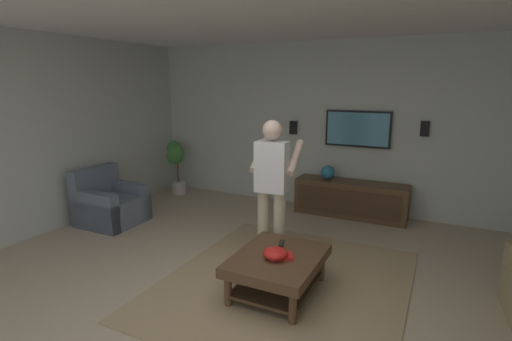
{
  "coord_description": "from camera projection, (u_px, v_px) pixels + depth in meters",
  "views": [
    {
      "loc": [
        -2.64,
        -1.61,
        2.04
      ],
      "look_at": [
        0.79,
        0.09,
        1.17
      ],
      "focal_mm": 27.13,
      "sensor_mm": 36.0,
      "label": 1
    }
  ],
  "objects": [
    {
      "name": "area_rug",
      "position": [
        285.0,
        283.0,
        4.02
      ],
      "size": [
        2.73,
        2.39,
        0.01
      ],
      "primitive_type": "cube",
      "color": "#9E8460",
      "rests_on": "ground"
    },
    {
      "name": "armchair",
      "position": [
        110.0,
        205.0,
        5.72
      ],
      "size": [
        0.8,
        0.81,
        0.82
      ],
      "rotation": [
        0.0,
        0.0,
        -1.57
      ],
      "color": "slate",
      "rests_on": "ground"
    },
    {
      "name": "coffee_table",
      "position": [
        278.0,
        265.0,
        3.78
      ],
      "size": [
        1.0,
        0.8,
        0.4
      ],
      "color": "#513823",
      "rests_on": "ground"
    },
    {
      "name": "potted_plant_tall",
      "position": [
        176.0,
        158.0,
        7.16
      ],
      "size": [
        0.37,
        0.4,
        1.0
      ],
      "color": "#B7B2A8",
      "rests_on": "ground"
    },
    {
      "name": "vase_round",
      "position": [
        328.0,
        172.0,
        6.11
      ],
      "size": [
        0.22,
        0.22,
        0.22
      ],
      "primitive_type": "sphere",
      "color": "teal",
      "rests_on": "media_console"
    },
    {
      "name": "remote_black",
      "position": [
        281.0,
        243.0,
        4.01
      ],
      "size": [
        0.16,
        0.09,
        0.02
      ],
      "primitive_type": "cube",
      "rotation": [
        0.0,
        0.0,
        0.31
      ],
      "color": "black",
      "rests_on": "coffee_table"
    },
    {
      "name": "ground_plane",
      "position": [
        225.0,
        316.0,
        3.46
      ],
      "size": [
        8.32,
        8.32,
        0.0
      ],
      "primitive_type": "plane",
      "color": "tan"
    },
    {
      "name": "media_console",
      "position": [
        350.0,
        199.0,
        6.02
      ],
      "size": [
        0.45,
        1.7,
        0.55
      ],
      "rotation": [
        0.0,
        0.0,
        3.14
      ],
      "color": "#513823",
      "rests_on": "ground"
    },
    {
      "name": "wall_back_tv",
      "position": [
        335.0,
        127.0,
        6.23
      ],
      "size": [
        0.1,
        6.72,
        2.7
      ],
      "primitive_type": "cube",
      "color": "#B2B7AD",
      "rests_on": "ground"
    },
    {
      "name": "remote_white",
      "position": [
        284.0,
        254.0,
        3.76
      ],
      "size": [
        0.06,
        0.15,
        0.02
      ],
      "primitive_type": "cube",
      "rotation": [
        0.0,
        0.0,
        1.67
      ],
      "color": "white",
      "rests_on": "coffee_table"
    },
    {
      "name": "person_standing",
      "position": [
        272.0,
        182.0,
        4.44
      ],
      "size": [
        0.56,
        0.56,
        1.64
      ],
      "rotation": [
        0.0,
        0.0,
        0.08
      ],
      "color": "#C6B793",
      "rests_on": "ground"
    },
    {
      "name": "wall_speaker_right",
      "position": [
        293.0,
        128.0,
        6.47
      ],
      "size": [
        0.06,
        0.12,
        0.22
      ],
      "primitive_type": "cube",
      "color": "black"
    },
    {
      "name": "wall_speaker_left",
      "position": [
        425.0,
        129.0,
        5.58
      ],
      "size": [
        0.06,
        0.12,
        0.22
      ],
      "primitive_type": "cube",
      "color": "black"
    },
    {
      "name": "book",
      "position": [
        281.0,
        256.0,
        3.7
      ],
      "size": [
        0.25,
        0.27,
        0.04
      ],
      "primitive_type": "cube",
      "rotation": [
        0.0,
        0.0,
        2.08
      ],
      "color": "red",
      "rests_on": "coffee_table"
    },
    {
      "name": "bowl",
      "position": [
        275.0,
        253.0,
        3.68
      ],
      "size": [
        0.24,
        0.24,
        0.11
      ],
      "primitive_type": "ellipsoid",
      "color": "red",
      "rests_on": "coffee_table"
    },
    {
      "name": "tv",
      "position": [
        358.0,
        129.0,
        5.99
      ],
      "size": [
        0.05,
        1.0,
        0.56
      ],
      "rotation": [
        0.0,
        0.0,
        3.14
      ],
      "color": "black"
    },
    {
      "name": "remote_grey",
      "position": [
        271.0,
        251.0,
        3.83
      ],
      "size": [
        0.16,
        0.09,
        0.02
      ],
      "primitive_type": "cube",
      "rotation": [
        0.0,
        0.0,
        2.82
      ],
      "color": "slate",
      "rests_on": "coffee_table"
    }
  ]
}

